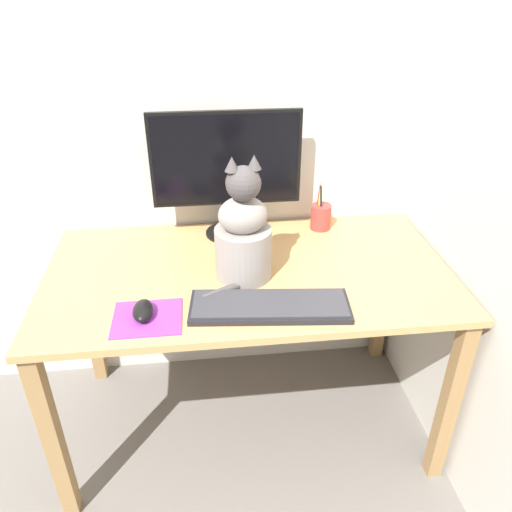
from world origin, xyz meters
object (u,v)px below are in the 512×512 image
(keyboard, at_px, (270,306))
(pen_cup, at_px, (321,216))
(computer_mouse_left, at_px, (143,311))
(cat, at_px, (243,235))
(monitor, at_px, (226,167))

(keyboard, relative_size, pen_cup, 2.72)
(computer_mouse_left, xyz_separation_m, cat, (0.31, 0.19, 0.13))
(computer_mouse_left, relative_size, pen_cup, 0.58)
(keyboard, height_order, computer_mouse_left, computer_mouse_left)
(keyboard, distance_m, cat, 0.25)
(computer_mouse_left, distance_m, cat, 0.39)
(keyboard, relative_size, cat, 1.18)
(cat, xyz_separation_m, pen_cup, (0.33, 0.31, -0.10))
(pen_cup, bearing_deg, monitor, -178.83)
(keyboard, bearing_deg, computer_mouse_left, -174.75)
(keyboard, xyz_separation_m, pen_cup, (0.27, 0.50, 0.04))
(keyboard, bearing_deg, pen_cup, 67.65)
(cat, distance_m, pen_cup, 0.46)
(pen_cup, bearing_deg, cat, -136.44)
(monitor, xyz_separation_m, pen_cup, (0.36, 0.01, -0.22))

